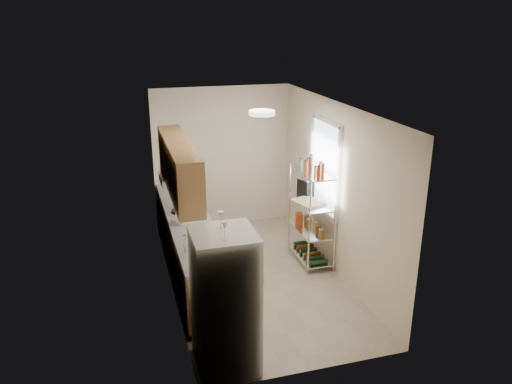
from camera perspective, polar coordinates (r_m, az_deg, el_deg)
room at (r=7.14m, az=-0.06°, el=-0.60°), size 2.52×4.42×2.62m
counter_run at (r=7.69m, az=-7.61°, el=-6.12°), size 0.63×3.51×0.90m
upper_cabinets at (r=6.87m, az=-8.79°, el=2.84°), size 0.33×2.20×0.72m
range_hood at (r=7.76m, az=-9.03°, el=1.51°), size 0.50×0.60×0.12m
window at (r=7.78m, az=7.94°, el=2.84°), size 0.06×1.00×1.46m
bakers_rack at (r=7.78m, az=6.47°, el=-0.51°), size 0.45×0.90×1.73m
ceiling_dome at (r=6.53m, az=0.68°, el=9.06°), size 0.34×0.34×0.05m
refrigerator at (r=5.56m, az=-3.57°, el=-12.37°), size 0.67×0.67×1.63m
wine_glass_a at (r=4.99m, az=-3.60°, el=-4.39°), size 0.07×0.07×0.19m
wine_glass_b at (r=5.27m, az=-4.07°, el=-3.14°), size 0.06×0.06×0.18m
rice_cooker at (r=7.33m, az=-8.25°, el=-2.80°), size 0.24×0.24×0.19m
frying_pan_large at (r=7.76m, az=-8.77°, el=-2.17°), size 0.31×0.31×0.04m
frying_pan_small at (r=8.28m, az=-8.19°, el=-0.71°), size 0.23×0.23×0.04m
cutting_board at (r=7.77m, az=5.99°, el=-1.16°), size 0.49×0.56×0.03m
espresso_machine at (r=8.06m, az=5.70°, el=0.60°), size 0.24×0.29×0.29m
storage_bag at (r=8.14m, az=4.94°, el=-3.03°), size 0.15×0.18×0.17m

